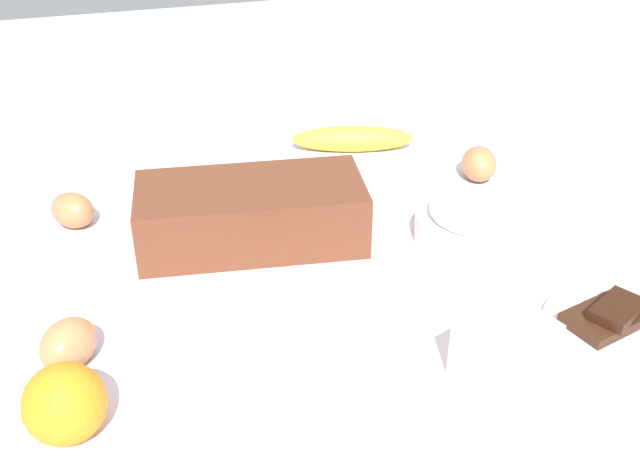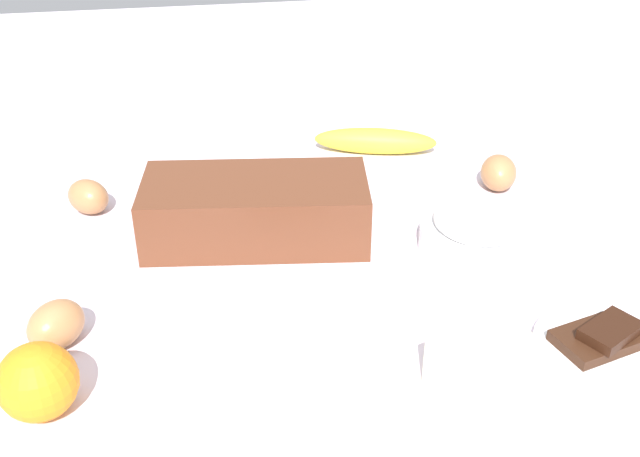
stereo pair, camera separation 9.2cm
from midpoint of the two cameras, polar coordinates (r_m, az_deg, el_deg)
name	(u,v)px [view 2 (the right image)]	position (r m, az deg, el deg)	size (l,w,h in m)	color
ground_plane	(320,263)	(0.95, 2.78, -2.67)	(2.40, 2.40, 0.02)	silver
loaf_pan	(256,209)	(0.96, -2.10, 1.41)	(0.29, 0.16, 0.08)	brown
flour_bowl	(285,361)	(0.74, 1.00, -10.01)	(0.13, 0.13, 0.07)	white
sugar_bowl	(478,230)	(0.97, 14.43, -0.21)	(0.14, 0.14, 0.07)	white
banana	(375,141)	(1.20, 6.35, 6.46)	(0.19, 0.04, 0.04)	yellow
orange_fruit	(38,382)	(0.74, -16.96, -11.01)	(0.07, 0.07, 0.07)	orange
butter_block	(482,364)	(0.76, 15.43, -9.83)	(0.09, 0.06, 0.06)	#F4EDB2
egg_near_butter	(498,173)	(1.12, 15.48, 3.97)	(0.05, 0.05, 0.06)	#AE7547
egg_beside_bowl	(56,325)	(0.82, -16.08, -7.03)	(0.05, 0.05, 0.06)	#B37949
egg_loose	(88,197)	(1.06, -14.54, 2.24)	(0.05, 0.05, 0.06)	#A87144
chocolate_plate	(599,343)	(0.86, 23.06, -7.97)	(0.13, 0.13, 0.03)	white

